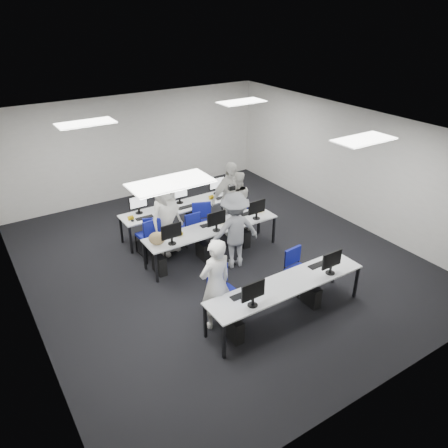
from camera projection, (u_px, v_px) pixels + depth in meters
room at (217, 199)px, 9.34m from camera, size 9.00×9.02×3.00m
ceiling_panels at (216, 131)px, 8.66m from camera, size 5.20×4.60×0.02m
desk_front at (287, 286)px, 7.92m from camera, size 3.20×0.70×0.73m
desk_mid at (212, 229)px, 9.86m from camera, size 3.20×0.70×0.73m
desk_back at (183, 207)px, 10.91m from camera, size 3.20×0.70×0.73m
equipment_front at (278, 304)px, 7.96m from camera, size 2.51×0.41×1.19m
equipment_mid at (206, 244)px, 9.91m from camera, size 2.91×0.41×1.19m
equipment_back at (190, 217)px, 11.16m from camera, size 2.91×0.41×1.19m
chair_0 at (224, 301)px, 8.11m from camera, size 0.52×0.56×0.97m
chair_1 at (298, 278)px, 8.85m from camera, size 0.48×0.52×0.90m
chair_2 at (155, 246)px, 9.95m from camera, size 0.59×0.62×0.92m
chair_3 at (203, 231)px, 10.57m from camera, size 0.64×0.66×0.98m
chair_4 at (235, 223)px, 11.00m from camera, size 0.47×0.51×0.93m
chair_5 at (149, 242)px, 10.10m from camera, size 0.51×0.55×0.95m
chair_6 at (190, 233)px, 10.57m from camera, size 0.44×0.48×0.86m
chair_7 at (238, 219)px, 11.24m from camera, size 0.57×0.59×0.88m
handbag at (157, 238)px, 9.09m from camera, size 0.41×0.35×0.29m
student_0 at (215, 284)px, 7.62m from camera, size 0.68×0.48×1.77m
student_1 at (236, 202)px, 10.92m from camera, size 0.95×0.87×1.60m
student_2 at (166, 217)px, 9.93m from camera, size 1.02×0.84×1.79m
student_3 at (230, 199)px, 10.74m from camera, size 1.14×0.57×1.87m
photographer at (235, 230)px, 9.41m from camera, size 1.22×0.84×1.74m
dslr_camera at (232, 188)px, 9.13m from camera, size 0.17×0.20×0.10m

